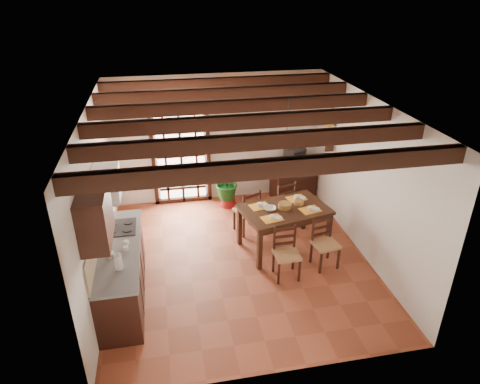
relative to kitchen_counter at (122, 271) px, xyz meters
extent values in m
plane|color=brown|center=(1.96, 0.60, -0.47)|extent=(5.00, 5.00, 0.00)
cube|color=silver|center=(1.96, 3.10, 0.93)|extent=(4.50, 0.02, 2.80)
cube|color=silver|center=(1.96, -1.90, 0.93)|extent=(4.50, 0.02, 2.80)
cube|color=silver|center=(-0.29, 0.60, 0.93)|extent=(0.02, 5.00, 2.80)
cube|color=silver|center=(4.21, 0.60, 0.93)|extent=(0.02, 5.00, 2.80)
cube|color=white|center=(1.96, 0.60, 2.33)|extent=(4.50, 5.00, 0.02)
cube|color=black|center=(1.96, -1.50, 2.22)|extent=(4.50, 0.14, 0.20)
cube|color=black|center=(1.96, -0.66, 2.22)|extent=(4.50, 0.14, 0.20)
cube|color=black|center=(1.96, 0.18, 2.22)|extent=(4.50, 0.14, 0.20)
cube|color=black|center=(1.96, 1.02, 2.22)|extent=(4.50, 0.14, 0.20)
cube|color=black|center=(1.96, 1.86, 2.22)|extent=(4.50, 0.14, 0.20)
cube|color=black|center=(1.96, 2.70, 2.22)|extent=(4.50, 0.14, 0.20)
cube|color=white|center=(1.16, 3.09, 0.63)|extent=(1.01, 0.02, 2.11)
cube|color=black|center=(1.16, 3.04, 1.77)|extent=(1.26, 0.10, 0.08)
cube|color=black|center=(0.57, 3.04, 0.63)|extent=(0.08, 0.10, 2.28)
cube|color=black|center=(1.75, 3.04, 0.63)|extent=(0.08, 0.10, 2.28)
cube|color=black|center=(1.16, 3.02, 0.63)|extent=(1.01, 0.03, 2.02)
cube|color=black|center=(0.01, 0.00, -0.03)|extent=(0.60, 2.20, 0.88)
cube|color=slate|center=(0.01, 0.00, 0.43)|extent=(0.64, 2.25, 0.04)
cube|color=tan|center=(-0.28, 0.00, 0.66)|extent=(0.02, 2.20, 0.50)
cube|color=black|center=(-0.12, -0.70, 1.38)|extent=(0.35, 0.80, 0.70)
cube|color=white|center=(-0.09, 0.55, 1.28)|extent=(0.38, 0.60, 0.50)
cube|color=silver|center=(-0.09, 0.55, 1.01)|extent=(0.32, 0.55, 0.04)
cube|color=black|center=(0.01, 0.55, 0.45)|extent=(0.50, 0.55, 0.02)
cylinder|color=white|center=(0.06, -0.55, 0.56)|extent=(0.11, 0.11, 0.24)
cylinder|color=silver|center=(-0.09, -0.25, 0.48)|extent=(0.14, 0.14, 0.10)
cube|color=#331C10|center=(2.84, 0.84, 0.33)|extent=(1.70, 1.29, 0.05)
cube|color=#331C10|center=(2.84, 0.84, 0.25)|extent=(1.53, 1.16, 0.11)
cube|color=#331C10|center=(3.43, 1.41, -0.09)|extent=(0.09, 0.09, 0.77)
cube|color=#331C10|center=(2.07, 1.10, -0.09)|extent=(0.09, 0.09, 0.77)
cube|color=#331C10|center=(3.61, 0.58, -0.09)|extent=(0.09, 0.09, 0.77)
cube|color=#331C10|center=(2.25, 0.27, -0.09)|extent=(0.09, 0.09, 0.77)
cube|color=#B7814E|center=(2.64, -0.02, -0.03)|extent=(0.41, 0.39, 0.05)
cube|color=black|center=(2.64, 0.15, 0.19)|extent=(0.41, 0.04, 0.45)
cube|color=black|center=(2.64, -0.02, -0.25)|extent=(0.39, 0.37, 0.44)
cube|color=#B7814E|center=(3.39, 0.15, -0.04)|extent=(0.47, 0.45, 0.05)
cube|color=black|center=(3.36, 0.32, 0.18)|extent=(0.41, 0.10, 0.45)
cube|color=black|center=(3.39, 0.15, -0.26)|extent=(0.44, 0.43, 0.44)
cube|color=#B7814E|center=(2.29, 1.53, -0.02)|extent=(0.54, 0.53, 0.05)
cube|color=black|center=(2.36, 1.37, 0.22)|extent=(0.41, 0.19, 0.47)
cube|color=black|center=(2.29, 1.53, -0.25)|extent=(0.52, 0.51, 0.46)
cube|color=#B7814E|center=(3.04, 1.70, 0.01)|extent=(0.55, 0.54, 0.05)
cube|color=black|center=(3.09, 1.53, 0.25)|extent=(0.44, 0.17, 0.49)
cube|color=black|center=(3.04, 1.70, -0.23)|extent=(0.53, 0.51, 0.48)
cube|color=#FFA728|center=(2.46, 0.60, 0.43)|extent=(0.35, 0.26, 0.01)
cube|color=#FFA728|center=(3.22, 0.60, 0.43)|extent=(0.35, 0.26, 0.01)
cube|color=#FFA728|center=(2.46, 1.08, 0.43)|extent=(0.35, 0.26, 0.01)
cube|color=#FFA728|center=(3.22, 1.08, 0.43)|extent=(0.35, 0.26, 0.01)
cylinder|color=olive|center=(2.84, 0.84, 0.48)|extent=(0.24, 0.24, 0.10)
imported|color=white|center=(2.56, 0.84, 0.38)|extent=(0.26, 0.26, 0.05)
cube|color=black|center=(3.64, 2.83, -0.06)|extent=(1.04, 0.63, 0.83)
cube|color=black|center=(3.64, 2.83, 0.55)|extent=(0.47, 0.45, 0.32)
cube|color=black|center=(3.64, 2.65, 0.55)|extent=(0.29, 0.13, 0.24)
cube|color=white|center=(3.46, 3.08, 1.28)|extent=(0.25, 0.03, 0.32)
cone|color=maroon|center=(2.10, 2.65, -0.36)|extent=(0.37, 0.37, 0.22)
imported|color=#144C19|center=(2.10, 2.65, 0.10)|extent=(2.13, 1.94, 2.01)
cube|color=black|center=(4.10, 2.20, 1.08)|extent=(0.20, 0.42, 0.03)
cube|color=black|center=(4.10, 2.03, 0.99)|extent=(0.18, 0.03, 0.18)
cube|color=black|center=(4.10, 2.37, 0.99)|extent=(0.18, 0.03, 0.18)
imported|color=#B2BFB2|center=(4.10, 2.20, 1.18)|extent=(0.15, 0.15, 0.15)
sphere|color=#FFA728|center=(4.10, 2.20, 1.39)|extent=(0.14, 0.14, 0.14)
cylinder|color=#144C19|center=(4.10, 2.20, 1.24)|extent=(0.01, 0.01, 0.28)
cube|color=brown|center=(4.18, 2.20, 1.58)|extent=(0.03, 0.32, 0.32)
cube|color=#C3B292|center=(4.17, 2.20, 1.58)|extent=(0.01, 0.26, 0.26)
cylinder|color=black|center=(2.84, 0.94, 1.98)|extent=(0.01, 0.01, 0.70)
cone|color=beige|center=(2.84, 0.94, 1.61)|extent=(0.36, 0.36, 0.14)
sphere|color=#FFD88C|center=(2.84, 0.94, 1.53)|extent=(0.09, 0.09, 0.09)
camera|label=1|loc=(0.79, -5.58, 4.06)|focal=32.00mm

